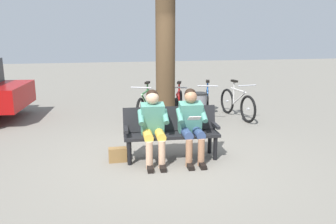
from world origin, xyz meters
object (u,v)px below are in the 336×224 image
object	(u,v)px
person_companion	(153,123)
bicycle_green	(207,104)
bench	(171,129)
tree_trunk	(165,43)
litter_bin	(199,111)
bicycle_silver	(237,104)
bicycle_purple	(178,106)
person_reading	(191,121)
bicycle_red	(146,106)
handbag	(118,155)

from	to	relation	value
person_companion	bicycle_green	size ratio (longest dim) A/B	0.74
bench	tree_trunk	distance (m)	2.07
litter_bin	bicycle_silver	xyz separation A→B (m)	(-1.24, -0.81, -0.05)
bicycle_silver	bicycle_purple	bearing A→B (deg)	-98.71
person_reading	bicycle_green	size ratio (longest dim) A/B	0.74
person_companion	bicycle_purple	world-z (taller)	person_companion
bicycle_green	litter_bin	bearing A→B (deg)	-10.06
litter_bin	bicycle_purple	size ratio (longest dim) A/B	0.51
person_reading	bicycle_red	size ratio (longest dim) A/B	0.76
bicycle_green	bicycle_red	distance (m)	1.54
bicycle_purple	person_reading	bearing A→B (deg)	10.30
bench	handbag	distance (m)	0.99
bicycle_green	person_reading	bearing A→B (deg)	-5.28
person_companion	bicycle_silver	size ratio (longest dim) A/B	0.72
bench	person_reading	bearing A→B (deg)	152.85
person_reading	handbag	xyz separation A→B (m)	(1.23, -0.14, -0.54)
bench	litter_bin	bearing A→B (deg)	-119.03
person_companion	litter_bin	distance (m)	2.20
litter_bin	bicycle_purple	xyz separation A→B (m)	(0.28, -0.84, -0.05)
bicycle_red	person_companion	bearing A→B (deg)	16.88
bicycle_purple	litter_bin	bearing A→B (deg)	37.15
bicycle_red	person_reading	bearing A→B (deg)	30.17
bicycle_silver	bicycle_green	size ratio (longest dim) A/B	1.03
handbag	tree_trunk	distance (m)	2.61
handbag	bicycle_purple	xyz separation A→B (m)	(-1.62, -2.48, 0.24)
litter_bin	bicycle_silver	distance (m)	1.48
bicycle_silver	tree_trunk	bearing A→B (deg)	-73.48
handbag	bicycle_green	bearing A→B (deg)	-132.90
person_companion	bicycle_green	distance (m)	3.22
handbag	tree_trunk	world-z (taller)	tree_trunk
tree_trunk	bicycle_silver	size ratio (longest dim) A/B	2.28
bench	bicycle_silver	size ratio (longest dim) A/B	0.97
person_companion	bicycle_red	world-z (taller)	person_companion
bicycle_silver	bicycle_green	world-z (taller)	same
litter_bin	bicycle_green	xyz separation A→B (m)	(-0.48, -0.91, -0.05)
bench	handbag	size ratio (longest dim) A/B	5.40
tree_trunk	bicycle_purple	distance (m)	1.87
bicycle_red	tree_trunk	bearing A→B (deg)	36.76
handbag	bicycle_red	size ratio (longest dim) A/B	0.19
person_companion	bicycle_silver	xyz separation A→B (m)	(-2.54, -2.56, -0.30)
person_reading	bicycle_purple	world-z (taller)	person_reading
bench	tree_trunk	bearing A→B (deg)	-95.24
person_reading	bicycle_purple	bearing A→B (deg)	-96.02
person_reading	bicycle_silver	xyz separation A→B (m)	(-1.90, -2.59, -0.31)
bicycle_red	bicycle_green	bearing A→B (deg)	109.83
handbag	litter_bin	size ratio (longest dim) A/B	0.37
bicycle_red	bicycle_silver	bearing A→B (deg)	108.05
bench	bicycle_red	distance (m)	2.58
tree_trunk	bicycle_green	bearing A→B (deg)	-141.38
bicycle_green	bicycle_purple	world-z (taller)	same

